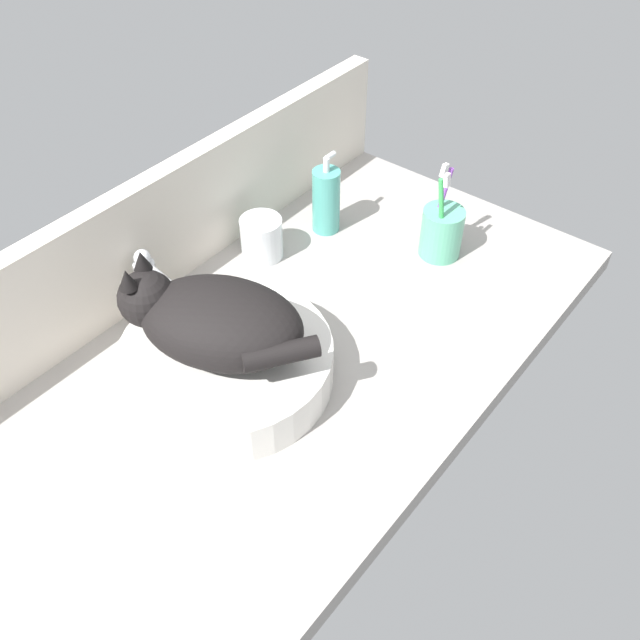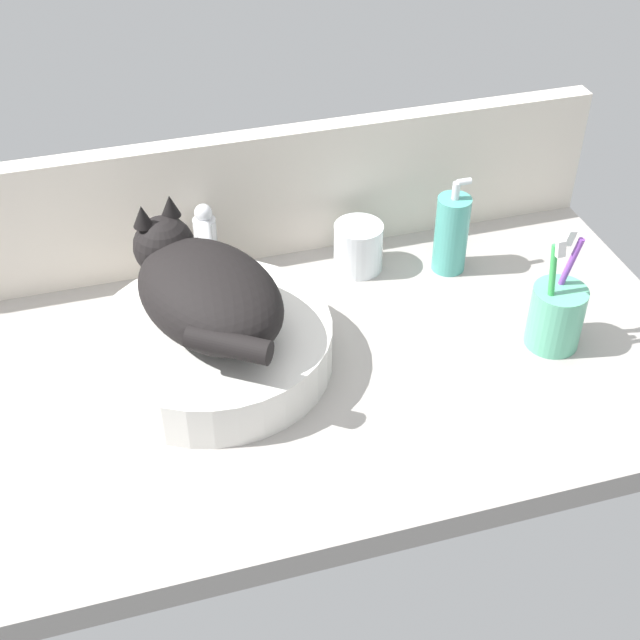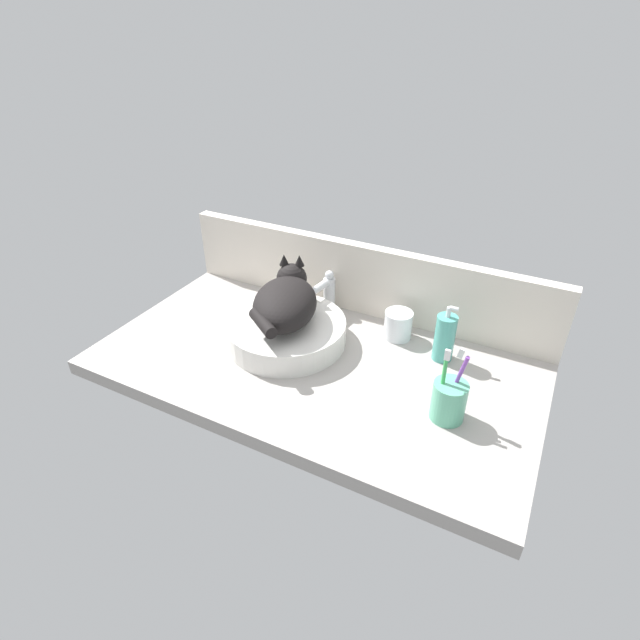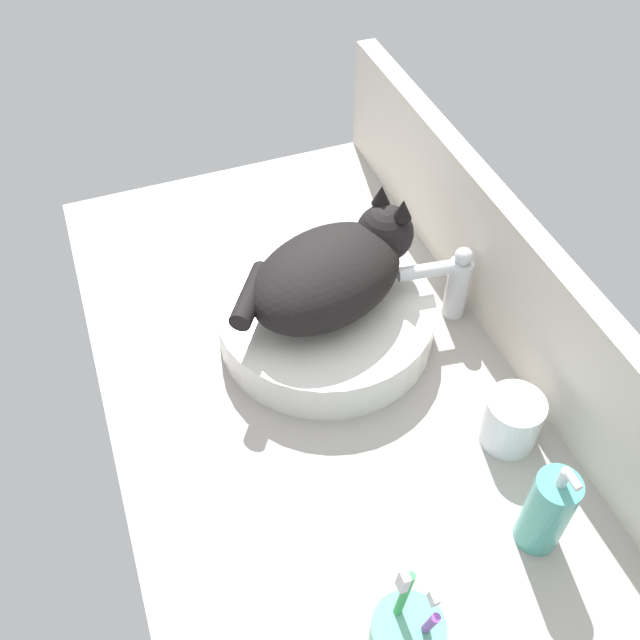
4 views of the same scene
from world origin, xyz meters
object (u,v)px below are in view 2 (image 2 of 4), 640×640
Objects in this scene: sink_basin at (215,345)px; cat at (204,289)px; toothbrush_cup at (556,315)px; water_glass at (358,249)px; soap_dispenser at (451,233)px; faucet at (206,244)px.

cat is at bearing 114.56° from sink_basin.
water_glass is (-21.36, 25.89, -1.54)cm from toothbrush_cup.
sink_basin is 2.03× the size of soap_dispenser.
cat is 3.88× the size of water_glass.
cat reaches higher than water_glass.
sink_basin is 1.77× the size of toothbrush_cup.
soap_dispenser reaches higher than water_glass.
faucet is (2.77, 19.70, 3.90)cm from sink_basin.
soap_dispenser is 15.06cm from water_glass.
faucet is 53.74cm from toothbrush_cup.
sink_basin is 42.88cm from soap_dispenser.
faucet is (3.34, 18.46, -5.26)cm from cat.
soap_dispenser is at bearing 15.35° from cat.
faucet is 24.42cm from water_glass.
water_glass reaches higher than sink_basin.
toothbrush_cup is at bearing -32.45° from faucet.
sink_basin is at bearing -65.44° from cat.
toothbrush_cup is (45.31, -28.81, -2.22)cm from faucet.
sink_basin is 20.27cm from faucet.
cat is 2.29× the size of faucet.
toothbrush_cup is (48.08, -9.11, 1.68)cm from sink_basin.
toothbrush_cup is at bearing -50.48° from water_glass.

